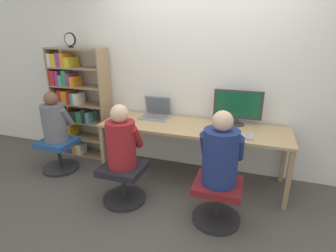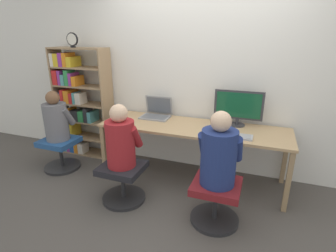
% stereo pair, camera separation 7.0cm
% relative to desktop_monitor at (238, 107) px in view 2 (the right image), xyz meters
% --- Properties ---
extents(ground_plane, '(14.00, 14.00, 0.00)m').
position_rel_desktop_monitor_xyz_m(ground_plane, '(-0.49, -0.56, -0.94)').
color(ground_plane, '#4C4742').
extents(wall_back, '(10.00, 0.05, 2.60)m').
position_rel_desktop_monitor_xyz_m(wall_back, '(-0.49, 0.19, 0.36)').
color(wall_back, silver).
rests_on(wall_back, ground_plane).
extents(desk, '(2.27, 0.68, 0.72)m').
position_rel_desktop_monitor_xyz_m(desk, '(-0.49, -0.22, -0.29)').
color(desk, tan).
rests_on(desk, ground_plane).
extents(desktop_monitor, '(0.57, 0.19, 0.43)m').
position_rel_desktop_monitor_xyz_m(desktop_monitor, '(0.00, 0.00, 0.00)').
color(desktop_monitor, '#333338').
rests_on(desktop_monitor, desk).
extents(laptop, '(0.38, 0.30, 0.27)m').
position_rel_desktop_monitor_xyz_m(laptop, '(-1.05, -0.03, -0.17)').
color(laptop, gray).
rests_on(laptop, desk).
extents(keyboard, '(0.43, 0.16, 0.03)m').
position_rel_desktop_monitor_xyz_m(keyboard, '(-0.01, -0.40, -0.21)').
color(keyboard, '#B2B2B7').
rests_on(keyboard, desk).
extents(computer_mouse_by_keyboard, '(0.06, 0.09, 0.03)m').
position_rel_desktop_monitor_xyz_m(computer_mouse_by_keyboard, '(-0.28, -0.41, -0.21)').
color(computer_mouse_by_keyboard, black).
rests_on(computer_mouse_by_keyboard, desk).
extents(office_chair_left, '(0.48, 0.48, 0.43)m').
position_rel_desktop_monitor_xyz_m(office_chair_left, '(-0.06, -0.93, -0.70)').
color(office_chair_left, '#262628').
rests_on(office_chair_left, ground_plane).
extents(office_chair_right, '(0.48, 0.48, 0.43)m').
position_rel_desktop_monitor_xyz_m(office_chair_right, '(-1.09, -0.92, -0.70)').
color(office_chair_right, '#262628').
rests_on(office_chair_right, ground_plane).
extents(person_at_monitor, '(0.40, 0.36, 0.71)m').
position_rel_desktop_monitor_xyz_m(person_at_monitor, '(-0.06, -0.92, -0.21)').
color(person_at_monitor, navy).
rests_on(person_at_monitor, office_chair_left).
extents(person_at_laptop, '(0.37, 0.33, 0.68)m').
position_rel_desktop_monitor_xyz_m(person_at_laptop, '(-1.09, -0.91, -0.22)').
color(person_at_laptop, maroon).
rests_on(person_at_laptop, office_chair_right).
extents(bookshelf, '(0.86, 0.29, 1.60)m').
position_rel_desktop_monitor_xyz_m(bookshelf, '(-2.33, -0.04, -0.15)').
color(bookshelf, '#997A56').
rests_on(bookshelf, ground_plane).
extents(desk_clock, '(0.17, 0.03, 0.19)m').
position_rel_desktop_monitor_xyz_m(desk_clock, '(-2.23, -0.10, 0.76)').
color(desk_clock, black).
rests_on(desk_clock, bookshelf).
extents(office_chair_side, '(0.48, 0.48, 0.43)m').
position_rel_desktop_monitor_xyz_m(office_chair_side, '(-2.26, -0.56, -0.70)').
color(office_chair_side, '#262628').
rests_on(office_chair_side, ground_plane).
extents(person_near_shelf, '(0.37, 0.33, 0.66)m').
position_rel_desktop_monitor_xyz_m(person_near_shelf, '(-2.26, -0.55, -0.23)').
color(person_near_shelf, slate).
rests_on(person_near_shelf, office_chair_side).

